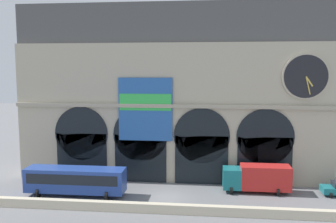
# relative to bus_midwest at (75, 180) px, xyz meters

# --- Properties ---
(ground_plane) EXTENTS (200.00, 200.00, 0.00)m
(ground_plane) POSITION_rel_bus_midwest_xyz_m (10.02, 0.65, -1.78)
(ground_plane) COLOR slate
(quay_parapet_wall) EXTENTS (90.00, 0.70, 0.93)m
(quay_parapet_wall) POSITION_rel_bus_midwest_xyz_m (10.02, -3.83, -1.32)
(quay_parapet_wall) COLOR beige
(quay_parapet_wall) RESTS_ON ground
(station_building) EXTENTS (38.88, 5.14, 21.93)m
(station_building) POSITION_rel_bus_midwest_xyz_m (10.05, 8.03, 8.83)
(station_building) COLOR #B2A891
(station_building) RESTS_ON ground
(bus_midwest) EXTENTS (11.00, 3.25, 3.10)m
(bus_midwest) POSITION_rel_bus_midwest_xyz_m (0.00, 0.00, 0.00)
(bus_midwest) COLOR #28479E
(bus_midwest) RESTS_ON ground
(box_truck_mideast) EXTENTS (7.50, 2.91, 3.12)m
(box_truck_mideast) POSITION_rel_bus_midwest_xyz_m (20.12, 3.30, -0.08)
(box_truck_mideast) COLOR #19727A
(box_truck_mideast) RESTS_ON ground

